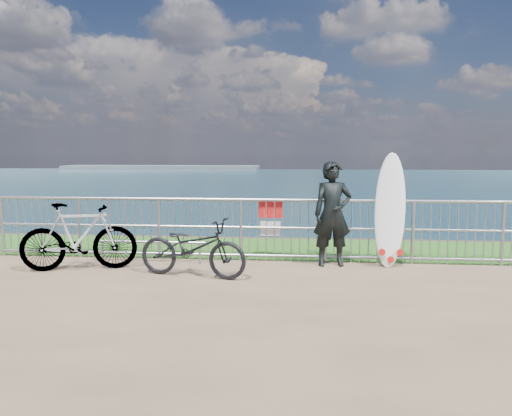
# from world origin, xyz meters

# --- Properties ---
(grass_strip) EXTENTS (120.00, 120.00, 0.00)m
(grass_strip) POSITION_xyz_m (0.00, 2.70, 0.01)
(grass_strip) COLOR #225A18
(grass_strip) RESTS_ON ground
(seascape) EXTENTS (260.00, 260.00, 5.00)m
(seascape) POSITION_xyz_m (-43.75, 147.49, -4.03)
(seascape) COLOR brown
(seascape) RESTS_ON ground
(railing) EXTENTS (10.06, 0.10, 1.13)m
(railing) POSITION_xyz_m (0.02, 1.60, 0.58)
(railing) COLOR gray
(railing) RESTS_ON ground
(surfer) EXTENTS (0.71, 0.52, 1.79)m
(surfer) POSITION_xyz_m (1.10, 1.35, 0.90)
(surfer) COLOR black
(surfer) RESTS_ON ground
(surfboard) EXTENTS (0.60, 0.55, 1.95)m
(surfboard) POSITION_xyz_m (2.08, 1.44, 0.90)
(surfboard) COLOR white
(surfboard) RESTS_ON ground
(bicycle_near) EXTENTS (1.85, 0.97, 0.93)m
(bicycle_near) POSITION_xyz_m (-1.11, 0.38, 0.46)
(bicycle_near) COLOR black
(bicycle_near) RESTS_ON ground
(bicycle_far) EXTENTS (1.94, 1.02, 1.12)m
(bicycle_far) POSITION_xyz_m (-3.07, 0.63, 0.56)
(bicycle_far) COLOR black
(bicycle_far) RESTS_ON ground
(bike_rack) EXTENTS (1.94, 0.05, 0.40)m
(bike_rack) POSITION_xyz_m (-2.05, 1.24, 0.33)
(bike_rack) COLOR gray
(bike_rack) RESTS_ON ground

